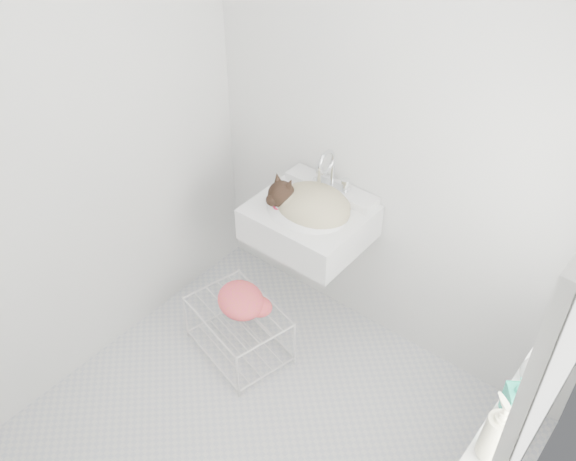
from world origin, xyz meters
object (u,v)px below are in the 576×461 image
Objects in this scene: bottle_a at (490,455)px; bottle_c at (534,383)px; wire_rack at (239,331)px; bottle_b at (513,416)px; cat at (310,204)px; sink at (310,208)px.

bottle_a is 0.38m from bottle_c.
wire_rack is 2.52× the size of bottle_b.
bottle_b is (1.49, -0.13, 0.70)m from wire_rack.
wire_rack is 1.65m from bottle_c.
wire_rack is at bearing -177.99° from bottle_c.
cat is 1.84× the size of bottle_a.
bottle_b is at bearing 90.00° from bottle_a.
sink is at bearing 151.07° from bottle_a.
cat is 1.49m from bottle_a.
sink is 1.51m from bottle_a.
sink reaches higher than wire_rack.
wire_rack is at bearing 174.85° from bottle_b.
bottle_a is at bearing -36.36° from cat.
cat is 0.85m from wire_rack.
cat is 1.40m from bottle_b.
bottle_b reaches higher than bottle_c.
bottle_a is (1.32, -0.73, 0.00)m from sink.
bottle_b is at bearing -29.26° from cat.
bottle_b is at bearing -5.15° from wire_rack.
bottle_c is (0.00, 0.38, 0.00)m from bottle_a.
wire_rack is at bearing -113.51° from sink.
bottle_c is (1.32, -0.34, 0.00)m from sink.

